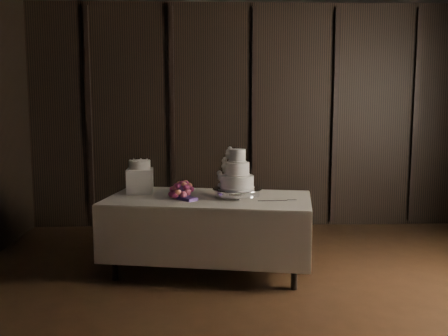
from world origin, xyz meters
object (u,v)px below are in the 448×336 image
at_px(cake_stand, 237,193).
at_px(box_pedestal, 140,181).
at_px(bouquet, 182,191).
at_px(wedding_cake, 234,173).
at_px(small_cake, 140,165).
at_px(display_table, 209,231).

xyz_separation_m(cake_stand, box_pedestal, (-0.99, 0.30, 0.08)).
distance_m(cake_stand, bouquet, 0.54).
xyz_separation_m(wedding_cake, small_cake, (-0.96, 0.31, 0.05)).
bearing_deg(bouquet, cake_stand, -0.68).
distance_m(display_table, cake_stand, 0.48).
bearing_deg(small_cake, bouquet, -32.80).
bearing_deg(box_pedestal, small_cake, 0.00).
relative_size(cake_stand, box_pedestal, 1.86).
bearing_deg(bouquet, small_cake, 147.20).
bearing_deg(small_cake, display_table, -20.62).
distance_m(cake_stand, wedding_cake, 0.20).
bearing_deg(bouquet, wedding_cake, -2.55).
bearing_deg(bouquet, box_pedestal, 147.20).
relative_size(bouquet, small_cake, 1.86).
bearing_deg(wedding_cake, display_table, -175.02).
distance_m(bouquet, box_pedestal, 0.54).
relative_size(wedding_cake, box_pedestal, 1.50).
xyz_separation_m(display_table, small_cake, (-0.71, 0.27, 0.64)).
height_order(bouquet, box_pedestal, box_pedestal).
xyz_separation_m(display_table, bouquet, (-0.26, -0.02, 0.41)).
bearing_deg(display_table, small_cake, 169.71).
bearing_deg(cake_stand, box_pedestal, 163.29).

